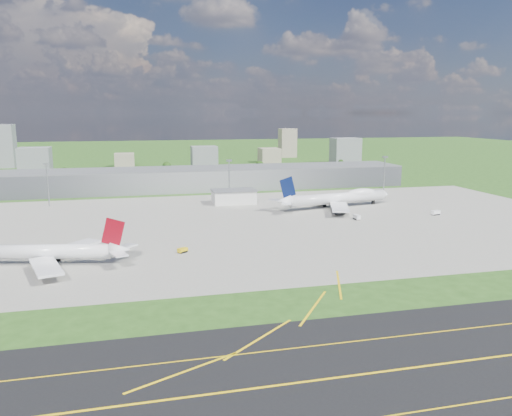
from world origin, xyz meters
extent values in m
plane|color=#254A17|center=(0.00, 150.00, 0.00)|extent=(1400.00, 1400.00, 0.00)
cube|color=black|center=(0.00, -110.00, 0.03)|extent=(1400.00, 60.00, 0.06)
cube|color=gray|center=(10.00, 40.00, 0.04)|extent=(360.00, 190.00, 0.08)
cube|color=gray|center=(0.00, 165.00, 7.50)|extent=(300.00, 42.00, 15.00)
cube|color=silver|center=(10.00, 100.00, 4.00)|extent=(26.00, 16.00, 8.00)
cylinder|color=gray|center=(-100.00, 115.00, 12.50)|extent=(0.70, 0.70, 25.00)
cube|color=gray|center=(-100.00, 115.00, 25.30)|extent=(3.50, 2.00, 1.20)
cylinder|color=gray|center=(10.00, 115.00, 12.50)|extent=(0.70, 0.70, 25.00)
cube|color=gray|center=(10.00, 115.00, 25.30)|extent=(3.50, 2.00, 1.20)
cylinder|color=gray|center=(120.00, 115.00, 12.50)|extent=(0.70, 0.70, 25.00)
cube|color=gray|center=(120.00, 115.00, 25.30)|extent=(3.50, 2.00, 1.20)
cylinder|color=white|center=(-84.59, -9.10, 5.02)|extent=(52.79, 17.01, 5.47)
cone|color=white|center=(-55.24, -15.74, 5.74)|extent=(8.32, 6.95, 5.47)
cube|color=maroon|center=(-86.37, -8.70, 3.32)|extent=(42.79, 11.76, 1.19)
cube|color=white|center=(-79.90, -23.49, 3.37)|extent=(14.87, 25.08, 0.82)
cube|color=white|center=(-74.16, 1.87, 3.37)|extent=(22.12, 22.98, 0.82)
cube|color=maroon|center=(-57.46, -15.24, 12.31)|extent=(8.96, 2.45, 11.02)
cylinder|color=#38383D|center=(-81.31, -19.66, 1.64)|extent=(5.54, 3.95, 2.92)
cylinder|color=#38383D|center=(-77.08, -0.98, 1.64)|extent=(5.54, 3.95, 2.92)
cube|color=black|center=(-80.16, -14.31, 1.14)|extent=(1.66, 1.39, 2.28)
cube|color=black|center=(-78.35, -6.31, 1.14)|extent=(1.66, 1.39, 2.28)
cylinder|color=white|center=(67.29, 71.41, 5.70)|extent=(64.33, 18.43, 6.43)
cone|color=white|center=(101.40, 77.96, 5.70)|extent=(6.30, 7.29, 6.43)
cone|color=white|center=(31.66, 64.57, 6.53)|extent=(9.36, 7.88, 6.43)
cube|color=#1C2E9A|center=(69.33, 71.80, 3.71)|extent=(52.25, 12.52, 1.35)
ellipsoid|color=white|center=(83.70, 74.56, 7.63)|extent=(21.41, 10.19, 5.78)
cube|color=white|center=(55.19, 85.11, 3.84)|extent=(25.98, 27.98, 0.93)
cube|color=white|center=(61.12, 54.20, 3.84)|extent=(18.29, 30.38, 0.93)
cube|color=#071137|center=(34.20, 65.06, 14.10)|extent=(10.24, 2.46, 12.53)
cylinder|color=#38383D|center=(60.24, 79.56, 1.87)|extent=(6.22, 4.33, 3.32)
cylinder|color=#38383D|center=(52.41, 88.61, 1.87)|extent=(6.22, 4.33, 3.32)
cylinder|color=#38383D|center=(63.76, 61.23, 1.87)|extent=(6.22, 4.33, 3.32)
cylinder|color=#38383D|center=(59.84, 49.92, 1.87)|extent=(6.22, 4.33, 3.32)
cube|color=black|center=(60.30, 74.82, 1.30)|extent=(1.86, 1.53, 2.59)
cube|color=black|center=(62.06, 65.66, 1.30)|extent=(1.86, 1.53, 2.59)
cube|color=black|center=(92.74, 76.30, 1.30)|extent=(1.86, 1.53, 2.59)
cube|color=yellow|center=(-31.48, -5.25, 1.21)|extent=(4.45, 4.07, 1.55)
cube|color=black|center=(-31.48, -5.25, 0.43)|extent=(4.04, 3.82, 0.70)
cube|color=silver|center=(63.66, 37.01, 1.55)|extent=(2.47, 5.17, 2.23)
cube|color=black|center=(63.66, 37.01, 0.43)|extent=(2.55, 4.42, 0.70)
cube|color=white|center=(111.11, 37.93, 1.53)|extent=(5.31, 3.26, 2.20)
cube|color=black|center=(111.11, 37.93, 0.43)|extent=(4.61, 3.23, 0.70)
cube|color=slate|center=(-140.00, 300.00, 12.00)|extent=(28.00, 22.00, 24.00)
cube|color=gray|center=(-60.00, 340.00, 7.00)|extent=(20.00, 18.00, 14.00)
cube|color=slate|center=(20.00, 310.00, 11.00)|extent=(26.00, 20.00, 22.00)
cube|color=gray|center=(100.00, 350.00, 8.00)|extent=(22.00, 24.00, 16.00)
cube|color=slate|center=(180.00, 320.00, 14.00)|extent=(30.00, 22.00, 28.00)
cube|color=slate|center=(-180.00, 360.00, 22.00)|extent=(22.00, 20.00, 44.00)
cube|color=gray|center=(140.00, 410.00, 18.00)|extent=(20.00, 18.00, 36.00)
cylinder|color=#382314|center=(-110.00, 265.00, 1.50)|extent=(0.70, 0.70, 3.00)
sphere|color=black|center=(-110.00, 265.00, 4.88)|extent=(6.75, 6.75, 6.75)
cylinder|color=#382314|center=(-20.00, 280.00, 1.80)|extent=(0.70, 0.70, 3.60)
sphere|color=black|center=(-20.00, 280.00, 5.85)|extent=(8.10, 8.10, 8.10)
cylinder|color=#382314|center=(70.00, 275.00, 1.70)|extent=(0.70, 0.70, 3.40)
sphere|color=black|center=(70.00, 275.00, 5.53)|extent=(7.65, 7.65, 7.65)
cylinder|color=#382314|center=(160.00, 285.00, 1.40)|extent=(0.70, 0.70, 2.80)
sphere|color=black|center=(160.00, 285.00, 4.55)|extent=(6.30, 6.30, 6.30)
camera|label=1|loc=(-48.03, -200.43, 55.29)|focal=35.00mm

